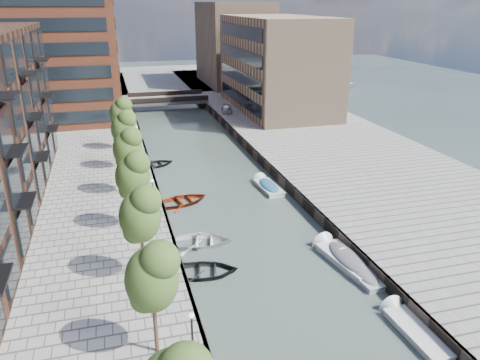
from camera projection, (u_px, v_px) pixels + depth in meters
name	position (u px, v px, depth m)	size (l,w,h in m)	color
water	(206.00, 167.00, 51.55)	(300.00, 300.00, 0.00)	#38473F
quay_right	(338.00, 151.00, 55.41)	(20.00, 140.00, 1.00)	gray
quay_wall_left	(150.00, 167.00, 49.83)	(0.25, 140.00, 1.00)	#332823
quay_wall_right	(259.00, 158.00, 52.91)	(0.25, 140.00, 1.00)	#332823
far_closure	(152.00, 80.00, 105.32)	(80.00, 40.00, 1.00)	gray
tower	(44.00, 10.00, 64.02)	(18.00, 18.00, 30.00)	brown
tan_block_near	(277.00, 64.00, 72.52)	(12.00, 25.00, 14.00)	#9D7E60
tan_block_far	(234.00, 44.00, 95.54)	(12.00, 20.00, 16.00)	#9D7E60
bridge	(168.00, 99.00, 79.83)	(13.00, 6.00, 1.30)	gray
tree_1	(152.00, 275.00, 21.43)	(2.50, 2.50, 5.95)	#382619
tree_2	(140.00, 213.00, 27.72)	(2.50, 2.50, 5.95)	#382619
tree_3	(132.00, 174.00, 34.02)	(2.50, 2.50, 5.95)	#382619
tree_4	(127.00, 147.00, 40.31)	(2.50, 2.50, 5.95)	#382619
tree_5	(123.00, 127.00, 46.61)	(2.50, 2.50, 5.95)	#382619
tree_6	(121.00, 112.00, 52.90)	(2.50, 2.50, 5.95)	#382619
lamp_0	(193.00, 345.00, 19.70)	(0.24, 0.24, 4.12)	black
lamp_1	(153.00, 200.00, 34.09)	(0.24, 0.24, 4.12)	black
lamp_2	(137.00, 141.00, 48.47)	(0.24, 0.24, 4.12)	black
sloop_1	(204.00, 274.00, 31.21)	(3.35, 4.69, 0.97)	black
sloop_2	(183.00, 203.00, 42.18)	(3.37, 4.72, 0.98)	maroon
sloop_3	(201.00, 245.00, 35.04)	(3.47, 4.86, 1.01)	white
sloop_4	(155.00, 166.00, 51.78)	(3.03, 4.24, 0.88)	black
motorboat_1	(358.00, 270.00, 31.36)	(1.93, 4.65, 1.51)	#B9B9B7
motorboat_2	(411.00, 327.00, 25.99)	(1.81, 4.91, 1.62)	silver
motorboat_3	(267.00, 186.00, 45.62)	(1.91, 4.82, 1.58)	silver
motorboat_4	(343.00, 257.00, 32.87)	(2.75, 5.82, 1.86)	silver
car	(227.00, 108.00, 72.12)	(1.50, 3.72, 1.27)	#B9BBBE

